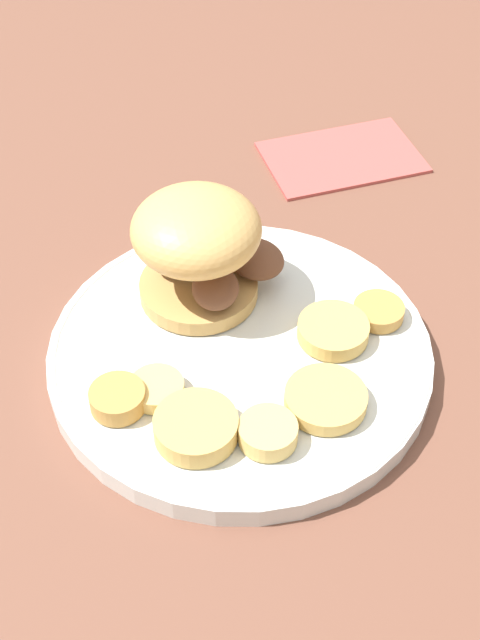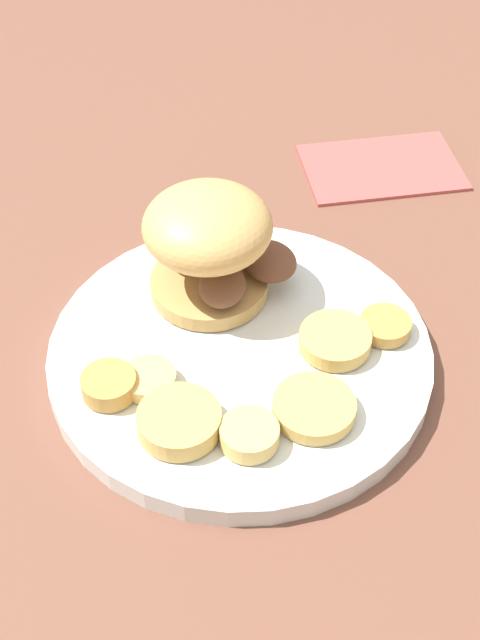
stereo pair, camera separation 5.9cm
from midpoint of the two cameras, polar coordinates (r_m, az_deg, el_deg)
The scene contains 11 objects.
ground_plane at distance 0.63m, azimuth 2.72°, elevation -2.88°, with size 4.00×4.00×0.00m, color brown.
dinner_plate at distance 0.62m, azimuth 2.75°, elevation -2.28°, with size 0.27×0.27×0.02m.
sandwich at distance 0.62m, azimuth 0.99°, elevation 4.91°, with size 0.10×0.11×0.08m.
potato_round_0 at distance 0.58m, azimuth -5.51°, elevation -4.31°, with size 0.04×0.04×0.01m, color #BC8942.
potato_round_1 at distance 0.57m, azimuth 7.74°, elevation -5.75°, with size 0.05×0.05×0.01m, color tan.
potato_round_2 at distance 0.56m, azimuth -0.87°, elevation -6.68°, with size 0.05×0.05×0.01m, color tan.
potato_round_3 at distance 0.62m, azimuth 8.87°, elevation -1.42°, with size 0.05×0.05×0.01m, color tan.
potato_round_4 at distance 0.56m, azimuth 3.70°, elevation -7.51°, with size 0.04×0.04×0.01m, color #DBB766.
potato_round_5 at distance 0.59m, azimuth -2.96°, elevation -3.97°, with size 0.04×0.04×0.01m, color #DBB766.
potato_round_6 at distance 0.63m, azimuth 11.92°, elevation -0.41°, with size 0.04×0.04×0.01m, color #BC8942.
napkin at distance 0.81m, azimuth 11.18°, elevation 9.56°, with size 0.14×0.09×0.01m, color #B24C47.
Camera 2 is at (0.42, -0.06, 0.47)m, focal length 50.00 mm.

